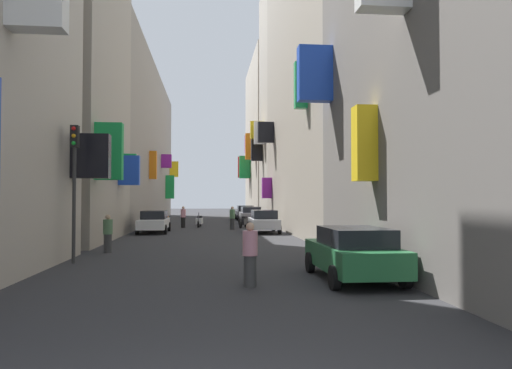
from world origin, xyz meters
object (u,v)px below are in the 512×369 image
(parked_car_black, at_px, (245,212))
(pedestrian_mid_street, at_px, (232,218))
(pedestrian_near_left, at_px, (183,217))
(traffic_light_near_corner, at_px, (74,170))
(scooter_white, at_px, (199,221))
(pedestrian_crossing, at_px, (250,255))
(parked_car_silver, at_px, (264,221))
(parked_car_grey, at_px, (251,215))
(scooter_black, at_px, (243,222))
(parked_car_white, at_px, (154,221))
(scooter_orange, at_px, (165,219))
(parked_car_green, at_px, (353,252))
(pedestrian_near_right, at_px, (108,234))

(parked_car_black, height_order, pedestrian_mid_street, pedestrian_mid_street)
(pedestrian_near_left, distance_m, traffic_light_near_corner, 19.79)
(pedestrian_near_left, bearing_deg, scooter_white, 30.11)
(pedestrian_crossing, relative_size, pedestrian_near_left, 1.00)
(parked_car_black, xyz_separation_m, parked_car_silver, (-0.22, -18.17, -0.01))
(parked_car_black, height_order, parked_car_grey, parked_car_black)
(scooter_black, bearing_deg, scooter_white, 158.83)
(scooter_black, bearing_deg, traffic_light_near_corner, -110.87)
(parked_car_silver, height_order, parked_car_grey, parked_car_grey)
(parked_car_white, relative_size, parked_car_black, 1.00)
(parked_car_black, relative_size, pedestrian_mid_street, 2.70)
(parked_car_silver, xyz_separation_m, pedestrian_crossing, (-2.50, -18.26, 0.03))
(parked_car_grey, relative_size, scooter_black, 2.60)
(pedestrian_crossing, bearing_deg, parked_car_grey, 84.85)
(parked_car_white, relative_size, scooter_orange, 2.47)
(parked_car_white, height_order, parked_car_silver, parked_car_silver)
(parked_car_white, xyz_separation_m, parked_car_black, (7.23, 17.37, 0.03))
(pedestrian_near_left, bearing_deg, pedestrian_mid_street, -39.09)
(parked_car_green, relative_size, pedestrian_near_right, 2.65)
(parked_car_grey, distance_m, pedestrian_crossing, 29.29)
(parked_car_silver, xyz_separation_m, traffic_light_near_corner, (-8.09, -13.44, 2.41))
(pedestrian_near_left, bearing_deg, parked_car_silver, -47.98)
(pedestrian_mid_street, height_order, traffic_light_near_corner, traffic_light_near_corner)
(scooter_black, relative_size, pedestrian_crossing, 1.06)
(parked_car_grey, height_order, scooter_orange, parked_car_grey)
(parked_car_green, height_order, pedestrian_mid_street, pedestrian_mid_street)
(scooter_black, relative_size, pedestrian_near_left, 1.06)
(parked_car_silver, bearing_deg, parked_car_white, 173.49)
(scooter_orange, height_order, pedestrian_mid_street, pedestrian_mid_street)
(pedestrian_mid_street, distance_m, traffic_light_near_corner, 17.86)
(parked_car_white, distance_m, parked_car_black, 18.81)
(pedestrian_near_right, distance_m, traffic_light_near_corner, 3.95)
(parked_car_grey, height_order, pedestrian_crossing, pedestrian_crossing)
(scooter_orange, xyz_separation_m, scooter_white, (2.95, -3.70, 0.00))
(pedestrian_crossing, bearing_deg, parked_car_white, 103.31)
(scooter_black, xyz_separation_m, pedestrian_near_left, (-4.54, 0.58, 0.34))
(parked_car_black, relative_size, traffic_light_near_corner, 0.94)
(parked_car_green, height_order, traffic_light_near_corner, traffic_light_near_corner)
(parked_car_green, xyz_separation_m, pedestrian_mid_street, (-2.21, 20.73, 0.06))
(parked_car_white, xyz_separation_m, traffic_light_near_corner, (-1.09, -14.24, 2.42))
(scooter_orange, distance_m, pedestrian_crossing, 29.08)
(scooter_orange, xyz_separation_m, scooter_black, (6.27, -4.99, 0.00))
(parked_car_black, relative_size, pedestrian_near_right, 2.85)
(scooter_orange, distance_m, scooter_white, 4.74)
(parked_car_grey, relative_size, pedestrian_mid_street, 2.70)
(parked_car_black, distance_m, parked_car_silver, 18.17)
(parked_car_black, height_order, parked_car_silver, parked_car_black)
(parked_car_green, bearing_deg, pedestrian_crossing, -167.11)
(scooter_white, relative_size, pedestrian_near_right, 1.23)
(pedestrian_near_right, bearing_deg, pedestrian_crossing, -57.19)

